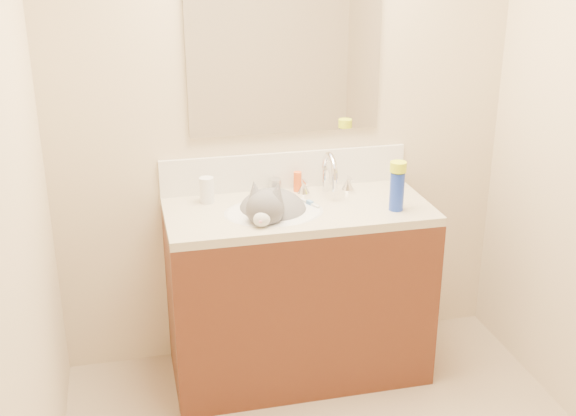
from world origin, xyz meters
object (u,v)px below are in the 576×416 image
faucet (328,177)px  spray_can (397,191)px  amber_bottle (298,182)px  cat (272,214)px  vanity_cabinet (298,295)px  pill_bottle (207,190)px  silver_jar (275,186)px  basin (274,226)px

faucet → spray_can: faucet is taller
amber_bottle → cat: bearing=-128.5°
vanity_cabinet → pill_bottle: (-0.39, 0.16, 0.51)m
vanity_cabinet → amber_bottle: size_ratio=12.40×
pill_bottle → silver_jar: bearing=10.2°
vanity_cabinet → silver_jar: bearing=105.9°
basin → faucet: bearing=29.1°
basin → pill_bottle: bearing=145.8°
pill_bottle → faucet: bearing=-1.9°
vanity_cabinet → basin: basin is taller
silver_jar → pill_bottle: bearing=-169.8°
vanity_cabinet → silver_jar: silver_jar is taller
basin → amber_bottle: (0.17, 0.24, 0.12)m
cat → silver_jar: bearing=97.9°
faucet → pill_bottle: 0.57m
pill_bottle → spray_can: (0.81, -0.29, 0.03)m
vanity_cabinet → silver_jar: size_ratio=17.93×
vanity_cabinet → pill_bottle: size_ratio=10.03×
silver_jar → spray_can: 0.59m
basin → amber_bottle: amber_bottle is taller
cat → spray_can: (0.54, -0.12, 0.11)m
basin → pill_bottle: (-0.27, 0.19, 0.13)m
pill_bottle → basin: bearing=-34.2°
vanity_cabinet → basin: size_ratio=2.67×
faucet → cat: bearing=-154.4°
cat → spray_can: bearing=10.8°
silver_jar → spray_can: size_ratio=0.38×
faucet → spray_can: 0.36m
basin → silver_jar: size_ratio=6.72×
spray_can → pill_bottle: bearing=160.5°
basin → silver_jar: (0.06, 0.25, 0.10)m
vanity_cabinet → cat: size_ratio=2.48×
spray_can → basin: bearing=169.3°
basin → vanity_cabinet: bearing=14.0°
basin → cat: (-0.00, 0.02, 0.05)m
faucet → basin: bearing=-150.9°
vanity_cabinet → amber_bottle: bearing=77.1°
basin → pill_bottle: size_ratio=3.76×
amber_bottle → basin: bearing=-125.2°
cat → vanity_cabinet: bearing=27.8°
vanity_cabinet → amber_bottle: amber_bottle is taller
vanity_cabinet → silver_jar: (-0.06, 0.22, 0.48)m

